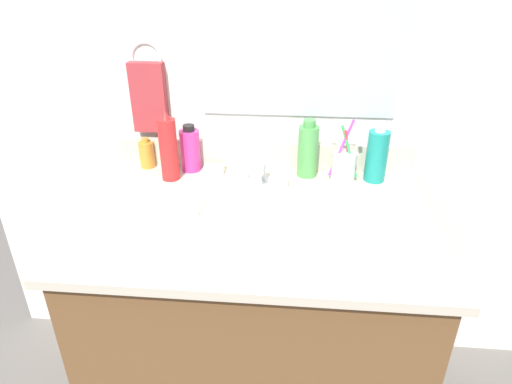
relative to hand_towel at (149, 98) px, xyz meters
name	(u,v)px	position (x,y,z in m)	size (l,w,h in m)	color
vanity_cabinet	(256,327)	(0.37, -0.33, -0.63)	(0.91, 0.59, 0.76)	brown
countertop	(256,219)	(0.37, -0.33, -0.23)	(0.95, 0.64, 0.02)	beige
backsplash	(265,155)	(0.37, -0.02, -0.18)	(0.95, 0.02, 0.09)	beige
back_wall	(266,195)	(0.37, 0.04, -0.36)	(2.05, 0.04, 1.30)	silver
mirror_panel	(302,22)	(0.47, 0.02, 0.23)	(0.60, 0.01, 0.56)	#B2BCC6
towel_ring	(146,58)	(0.00, 0.02, 0.12)	(0.10, 0.10, 0.01)	silver
hand_towel	(149,98)	(0.00, 0.00, 0.00)	(0.11, 0.04, 0.22)	#A53338
sink_basin	(255,226)	(0.37, -0.34, -0.25)	(0.36, 0.36, 0.11)	white
faucet	(261,176)	(0.37, -0.14, -0.19)	(0.16, 0.10, 0.08)	silver
bottle_spray_red	(168,149)	(0.09, -0.13, -0.12)	(0.05, 0.05, 0.22)	red
bottle_toner_green	(308,150)	(0.51, -0.06, -0.14)	(0.06, 0.06, 0.18)	#4C9E4C
bottle_oil_amber	(147,154)	(-0.01, -0.05, -0.18)	(0.05, 0.05, 0.10)	gold
bottle_soap_pink	(190,150)	(0.14, -0.06, -0.15)	(0.06, 0.06, 0.15)	#D8338C
bottle_mouthwash_teal	(377,155)	(0.72, -0.08, -0.14)	(0.06, 0.06, 0.19)	teal
cup_white_ceramic	(344,165)	(0.62, -0.09, -0.17)	(0.10, 0.07, 0.20)	white
soap_bar	(214,169)	(0.21, -0.07, -0.21)	(0.06, 0.04, 0.02)	white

